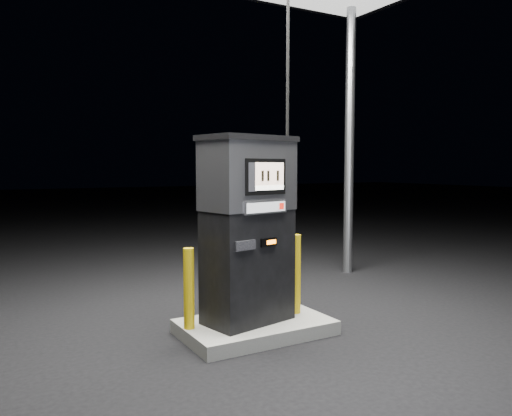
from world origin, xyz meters
TOP-DOWN VIEW (x-y plane):
  - ground at (0.00, 0.00)m, footprint 80.00×80.00m
  - pump_island at (0.00, 0.00)m, footprint 1.60×1.00m
  - fuel_dispenser at (-0.08, 0.02)m, footprint 1.16×0.79m
  - bollard_left at (-0.73, 0.11)m, footprint 0.14×0.14m
  - bollard_right at (0.55, 0.02)m, footprint 0.12×0.12m

SIDE VIEW (x-z plane):
  - ground at x=0.00m, z-range 0.00..0.00m
  - pump_island at x=0.00m, z-range 0.00..0.15m
  - bollard_left at x=-0.73m, z-range 0.15..1.00m
  - bollard_right at x=0.55m, z-range 0.15..1.06m
  - fuel_dispenser at x=-0.08m, z-range -0.90..3.27m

